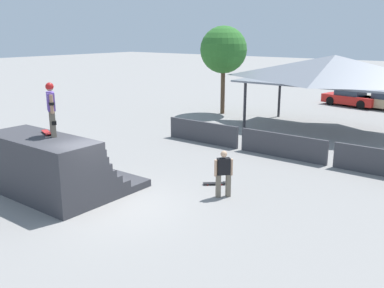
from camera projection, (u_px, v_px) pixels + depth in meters
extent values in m
plane|color=gray|center=(112.00, 206.00, 13.41)|extent=(160.00, 160.00, 0.00)
cube|color=#38383D|center=(70.00, 184.00, 15.00)|extent=(4.30, 3.72, 0.25)
cube|color=#38383D|center=(57.00, 181.00, 14.56)|extent=(4.30, 2.74, 0.25)
cube|color=#38383D|center=(52.00, 176.00, 14.36)|extent=(4.30, 2.38, 0.25)
cube|color=#38383D|center=(49.00, 169.00, 14.20)|extent=(4.30, 2.14, 0.25)
cube|color=#38383D|center=(46.00, 163.00, 14.07)|extent=(4.30, 1.97, 0.25)
cube|color=#38383D|center=(43.00, 156.00, 13.96)|extent=(4.30, 1.84, 0.25)
cube|color=#38383D|center=(42.00, 148.00, 13.86)|extent=(4.30, 1.76, 0.25)
cube|color=#38383D|center=(40.00, 141.00, 13.78)|extent=(4.30, 1.71, 0.25)
cylinder|color=silver|center=(62.00, 134.00, 14.40)|extent=(4.21, 0.07, 0.07)
cube|color=#6B6051|center=(53.00, 124.00, 13.67)|extent=(0.21, 0.21, 0.84)
cube|color=black|center=(54.00, 123.00, 13.67)|extent=(0.24, 0.22, 0.12)
cube|color=#6B6051|center=(52.00, 122.00, 13.99)|extent=(0.21, 0.21, 0.84)
cube|color=black|center=(53.00, 121.00, 13.99)|extent=(0.24, 0.22, 0.12)
cube|color=#6B4CB7|center=(51.00, 101.00, 13.65)|extent=(0.50, 0.42, 0.59)
cylinder|color=#A87A5B|center=(52.00, 104.00, 13.41)|extent=(0.15, 0.15, 0.59)
cylinder|color=black|center=(52.00, 104.00, 13.41)|extent=(0.23, 0.23, 0.09)
cylinder|color=#A87A5B|center=(50.00, 102.00, 13.92)|extent=(0.15, 0.15, 0.59)
cylinder|color=black|center=(50.00, 101.00, 13.91)|extent=(0.23, 0.23, 0.09)
sphere|color=#A87A5B|center=(50.00, 87.00, 13.54)|extent=(0.23, 0.23, 0.23)
sphere|color=#B21919|center=(49.00, 87.00, 13.53)|extent=(0.26, 0.26, 0.26)
cylinder|color=red|center=(51.00, 134.00, 14.02)|extent=(0.06, 0.05, 0.05)
cylinder|color=red|center=(46.00, 135.00, 13.95)|extent=(0.06, 0.05, 0.05)
cylinder|color=red|center=(47.00, 131.00, 14.43)|extent=(0.06, 0.05, 0.05)
cylinder|color=red|center=(43.00, 132.00, 14.36)|extent=(0.06, 0.05, 0.05)
cube|color=#B22323|center=(47.00, 132.00, 14.18)|extent=(0.81, 0.48, 0.02)
cube|color=#B22323|center=(49.00, 134.00, 13.87)|extent=(0.16, 0.22, 0.02)
cube|color=#6B6051|center=(218.00, 186.00, 14.08)|extent=(0.21, 0.21, 0.78)
cube|color=#6B6051|center=(228.00, 185.00, 14.15)|extent=(0.21, 0.21, 0.78)
cube|color=black|center=(224.00, 166.00, 13.95)|extent=(0.43, 0.46, 0.55)
cylinder|color=tan|center=(216.00, 168.00, 13.91)|extent=(0.15, 0.15, 0.55)
cylinder|color=tan|center=(231.00, 167.00, 14.02)|extent=(0.15, 0.15, 0.55)
sphere|color=tan|center=(224.00, 154.00, 13.84)|extent=(0.21, 0.21, 0.21)
cylinder|color=red|center=(221.00, 183.00, 15.41)|extent=(0.06, 0.06, 0.05)
cylinder|color=red|center=(222.00, 185.00, 15.27)|extent=(0.06, 0.06, 0.05)
cylinder|color=red|center=(207.00, 183.00, 15.38)|extent=(0.06, 0.06, 0.05)
cylinder|color=red|center=(208.00, 185.00, 15.24)|extent=(0.06, 0.06, 0.05)
cube|color=black|center=(214.00, 183.00, 15.32)|extent=(0.74, 0.68, 0.02)
cube|color=black|center=(225.00, 182.00, 15.33)|extent=(0.20, 0.21, 0.02)
cube|color=#3D3D42|center=(203.00, 132.00, 21.09)|extent=(4.03, 0.12, 1.05)
cube|color=#3D3D42|center=(282.00, 146.00, 18.57)|extent=(4.03, 0.12, 1.05)
cylinder|color=#2D2D33|center=(245.00, 105.00, 24.10)|extent=(0.16, 0.16, 2.62)
cylinder|color=#2D2D33|center=(279.00, 97.00, 27.43)|extent=(0.16, 0.16, 2.62)
cube|color=slate|center=(333.00, 83.00, 22.98)|extent=(9.77, 5.10, 0.10)
pyramid|color=slate|center=(334.00, 69.00, 22.78)|extent=(9.57, 5.00, 1.43)
cylinder|color=brown|center=(223.00, 90.00, 28.44)|extent=(0.28, 0.28, 3.11)
sphere|color=#2D6B28|center=(223.00, 50.00, 27.77)|extent=(3.05, 3.05, 3.05)
cube|color=red|center=(351.00, 99.00, 31.72)|extent=(4.27, 2.50, 0.62)
cube|color=#283342|center=(350.00, 92.00, 31.66)|extent=(2.11, 1.80, 0.46)
cube|color=red|center=(351.00, 89.00, 31.60)|extent=(2.02, 1.75, 0.04)
cylinder|color=black|center=(372.00, 102.00, 31.36)|extent=(0.67, 0.33, 0.64)
cylinder|color=black|center=(361.00, 105.00, 30.37)|extent=(0.67, 0.33, 0.64)
cylinder|color=black|center=(342.00, 99.00, 33.15)|extent=(0.67, 0.33, 0.64)
cylinder|color=black|center=(330.00, 101.00, 32.16)|extent=(0.67, 0.33, 0.64)
cylinder|color=black|center=(377.00, 102.00, 31.40)|extent=(0.66, 0.31, 0.64)
cylinder|color=black|center=(367.00, 105.00, 30.37)|extent=(0.66, 0.31, 0.64)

